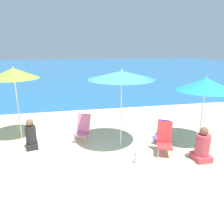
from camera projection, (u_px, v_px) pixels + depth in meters
ground_plane at (111, 160)px, 5.88m from camera, size 60.00×60.00×0.00m
sea_water at (74, 68)px, 29.18m from camera, size 60.00×40.00×0.01m
beach_umbrella_lime at (14, 73)px, 6.67m from camera, size 1.52×1.52×2.35m
beach_umbrella_teal at (206, 84)px, 6.38m from camera, size 1.71×1.71×2.10m
beach_umbrella_blue at (122, 75)px, 6.10m from camera, size 1.92×1.92×2.32m
beach_chair_red at (165, 138)px, 6.15m from camera, size 0.58×0.65×0.90m
beach_chair_purple at (163, 133)px, 6.93m from camera, size 0.68×0.70×0.68m
beach_chair_pink at (83, 128)px, 6.98m from camera, size 0.61×0.66×0.86m
person_seated_near at (202, 147)px, 5.79m from camera, size 0.42×0.49×0.94m
person_seated_far at (31, 136)px, 6.45m from camera, size 0.39×0.44×0.92m
water_bottle at (135, 159)px, 5.71m from camera, size 0.07×0.07×0.25m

